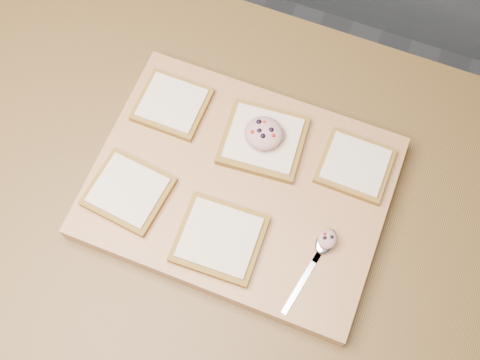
# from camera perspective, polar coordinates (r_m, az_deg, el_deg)

# --- Properties ---
(ground) EXTENTS (4.00, 4.00, 0.00)m
(ground) POSITION_cam_1_polar(r_m,az_deg,el_deg) (1.88, -2.96, -10.80)
(ground) COLOR #515459
(ground) RESTS_ON ground
(island_counter) EXTENTS (2.00, 0.80, 0.90)m
(island_counter) POSITION_cam_1_polar(r_m,az_deg,el_deg) (1.44, -3.84, -7.32)
(island_counter) COLOR slate
(island_counter) RESTS_ON ground
(cutting_board) EXTENTS (0.47, 0.36, 0.04)m
(cutting_board) POSITION_cam_1_polar(r_m,az_deg,el_deg) (0.99, -0.00, -0.73)
(cutting_board) COLOR tan
(cutting_board) RESTS_ON island_counter
(bread_far_left) EXTENTS (0.11, 0.10, 0.02)m
(bread_far_left) POSITION_cam_1_polar(r_m,az_deg,el_deg) (1.03, -6.45, 7.14)
(bread_far_left) COLOR olive
(bread_far_left) RESTS_ON cutting_board
(bread_far_center) EXTENTS (0.14, 0.13, 0.02)m
(bread_far_center) POSITION_cam_1_polar(r_m,az_deg,el_deg) (0.99, 2.22, 3.79)
(bread_far_center) COLOR olive
(bread_far_center) RESTS_ON cutting_board
(bread_far_right) EXTENTS (0.11, 0.10, 0.02)m
(bread_far_right) POSITION_cam_1_polar(r_m,az_deg,el_deg) (0.99, 10.86, 1.36)
(bread_far_right) COLOR olive
(bread_far_right) RESTS_ON cutting_board
(bread_near_left) EXTENTS (0.13, 0.12, 0.02)m
(bread_near_left) POSITION_cam_1_polar(r_m,az_deg,el_deg) (0.97, -10.53, -1.08)
(bread_near_left) COLOR olive
(bread_near_left) RESTS_ON cutting_board
(bread_near_center) EXTENTS (0.13, 0.12, 0.02)m
(bread_near_center) POSITION_cam_1_polar(r_m,az_deg,el_deg) (0.93, -1.95, -5.57)
(bread_near_center) COLOR olive
(bread_near_center) RESTS_ON cutting_board
(tuna_salad_dollop) EXTENTS (0.06, 0.06, 0.03)m
(tuna_salad_dollop) POSITION_cam_1_polar(r_m,az_deg,el_deg) (0.97, 2.27, 4.46)
(tuna_salad_dollop) COLOR #D79389
(tuna_salad_dollop) RESTS_ON bread_far_center
(spoon) EXTENTS (0.05, 0.15, 0.01)m
(spoon) POSITION_cam_1_polar(r_m,az_deg,el_deg) (0.94, 7.83, -6.35)
(spoon) COLOR silver
(spoon) RESTS_ON cutting_board
(spoon_salad) EXTENTS (0.03, 0.03, 0.02)m
(spoon_salad) POSITION_cam_1_polar(r_m,az_deg,el_deg) (0.93, 8.27, -5.54)
(spoon_salad) COLOR #D79389
(spoon_salad) RESTS_ON spoon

